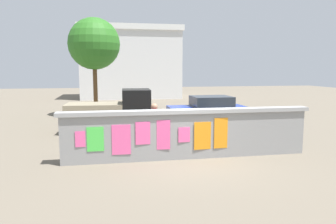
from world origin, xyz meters
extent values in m
plane|color=#6B6051|center=(0.00, 8.00, 0.00)|extent=(60.00, 60.00, 0.00)
cube|color=gray|center=(0.00, 0.00, 0.70)|extent=(7.57, 0.30, 1.40)
cube|color=#9B9B9B|center=(0.00, 0.00, 1.46)|extent=(7.77, 0.42, 0.12)
cube|color=#F9599E|center=(-3.21, -0.16, 0.76)|extent=(0.28, 0.02, 0.45)
cube|color=#4CD84C|center=(-2.79, -0.16, 0.74)|extent=(0.48, 0.01, 0.71)
cube|color=#F9599E|center=(-2.06, -0.16, 0.70)|extent=(0.54, 0.02, 0.88)
cube|color=#F9599E|center=(-1.43, -0.16, 0.87)|extent=(0.43, 0.03, 0.67)
cube|color=#F9599E|center=(-0.82, -0.16, 0.79)|extent=(0.40, 0.03, 0.88)
cube|color=#F9599E|center=(-0.18, -0.16, 0.77)|extent=(0.36, 0.03, 0.46)
cube|color=orange|center=(0.39, -0.16, 0.72)|extent=(0.54, 0.04, 0.85)
cube|color=orange|center=(0.97, -0.16, 0.78)|extent=(0.44, 0.03, 0.95)
cylinder|color=black|center=(-1.06, 5.27, 0.35)|extent=(0.71, 0.24, 0.70)
cylinder|color=black|center=(-1.13, 3.97, 0.35)|extent=(0.71, 0.24, 0.70)
cylinder|color=black|center=(-3.55, 5.41, 0.35)|extent=(0.71, 0.24, 0.70)
cylinder|color=black|center=(-3.62, 4.11, 0.35)|extent=(0.71, 0.24, 0.70)
cube|color=black|center=(-1.19, 4.63, 1.10)|extent=(1.28, 1.56, 1.50)
cube|color=gray|center=(-2.99, 4.73, 0.80)|extent=(2.48, 1.63, 0.90)
cylinder|color=black|center=(1.14, 4.91, 0.30)|extent=(0.60, 0.18, 0.60)
cylinder|color=black|center=(1.13, 6.37, 0.30)|extent=(0.60, 0.18, 0.60)
cylinder|color=black|center=(3.64, 4.92, 0.30)|extent=(0.60, 0.18, 0.60)
cylinder|color=black|center=(3.63, 6.38, 0.30)|extent=(0.60, 0.18, 0.60)
cube|color=#1933A5|center=(2.38, 5.65, 0.60)|extent=(3.81, 1.72, 0.60)
cube|color=#262D38|center=(2.58, 5.65, 1.15)|extent=(1.91, 1.55, 0.50)
cylinder|color=black|center=(3.03, 2.16, 0.30)|extent=(0.60, 0.13, 0.60)
cylinder|color=black|center=(1.73, 2.22, 0.30)|extent=(0.60, 0.15, 0.60)
cube|color=black|center=(2.38, 2.19, 0.58)|extent=(1.01, 0.28, 0.32)
cube|color=black|center=(2.18, 2.20, 0.76)|extent=(0.57, 0.24, 0.10)
cube|color=#262626|center=(2.93, 2.16, 0.85)|extent=(0.06, 0.56, 0.03)
cylinder|color=black|center=(0.85, 2.70, 0.33)|extent=(0.64, 0.23, 0.66)
cylinder|color=black|center=(-0.15, 2.40, 0.33)|extent=(0.64, 0.23, 0.66)
cube|color=gold|center=(0.35, 2.55, 0.51)|extent=(0.92, 0.31, 0.06)
cylinder|color=gold|center=(0.21, 2.51, 0.73)|extent=(0.04, 0.04, 0.40)
cube|color=black|center=(0.21, 2.51, 0.93)|extent=(0.21, 0.13, 0.05)
cube|color=black|center=(0.80, 2.69, 0.88)|extent=(0.16, 0.43, 0.03)
cylinder|color=black|center=(-1.88, 1.45, 0.33)|extent=(0.65, 0.22, 0.66)
cylinder|color=black|center=(-2.89, 1.15, 0.33)|extent=(0.65, 0.22, 0.66)
cube|color=silver|center=(-2.38, 1.30, 0.51)|extent=(0.92, 0.30, 0.06)
cylinder|color=silver|center=(-2.53, 1.26, 0.73)|extent=(0.04, 0.04, 0.40)
cube|color=black|center=(-2.53, 1.26, 0.93)|extent=(0.21, 0.13, 0.05)
cube|color=black|center=(-1.93, 1.43, 0.88)|extent=(0.16, 0.43, 0.03)
cylinder|color=yellow|center=(-0.90, 1.00, 0.40)|extent=(0.12, 0.12, 0.80)
cylinder|color=yellow|center=(-0.97, 0.83, 0.40)|extent=(0.12, 0.12, 0.80)
cylinder|color=#D83F72|center=(-0.93, 0.91, 1.10)|extent=(0.44, 0.44, 0.60)
sphere|color=#8C664C|center=(-0.93, 0.91, 1.51)|extent=(0.22, 0.22, 0.22)
cylinder|color=brown|center=(-3.12, 9.88, 1.56)|extent=(0.25, 0.25, 3.12)
sphere|color=#2B6D20|center=(-3.12, 9.88, 4.16)|extent=(2.97, 2.97, 2.97)
cube|color=silver|center=(-0.27, 21.90, 3.06)|extent=(9.06, 5.70, 6.12)
cube|color=silver|center=(-0.27, 21.90, 6.37)|extent=(9.36, 6.00, 0.50)
camera|label=1|loc=(-2.40, -9.34, 2.74)|focal=34.26mm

